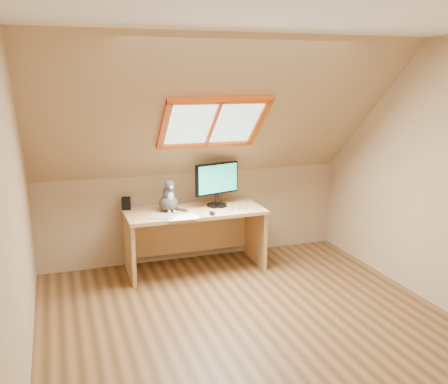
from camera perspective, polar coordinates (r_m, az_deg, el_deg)
name	(u,v)px	position (r m, az deg, el deg)	size (l,w,h in m)	color
ground	(251,325)	(4.39, 3.14, -14.96)	(3.50, 3.50, 0.00)	brown
room_shell	(258,161)	(3.84, 3.93, 3.58)	(3.52, 3.52, 2.41)	tan
desk	(193,227)	(5.45, -3.53, -4.01)	(1.47, 0.64, 0.67)	tan
monitor	(217,181)	(5.40, -0.80, 1.21)	(0.51, 0.22, 0.48)	black
cat	(168,199)	(5.28, -6.36, -0.80)	(0.23, 0.26, 0.36)	#4B4643
desk_speaker	(126,203)	(5.42, -11.12, -1.29)	(0.09, 0.09, 0.13)	black
graphics_tablet	(163,216)	(5.09, -6.99, -2.79)	(0.26, 0.18, 0.01)	#B2B2B7
mouse	(212,213)	(5.13, -1.37, -2.43)	(0.06, 0.10, 0.03)	black
papers	(185,217)	(5.05, -4.50, -2.91)	(0.33, 0.27, 0.00)	white
cables	(228,209)	(5.32, 0.51, -1.99)	(0.51, 0.26, 0.01)	silver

